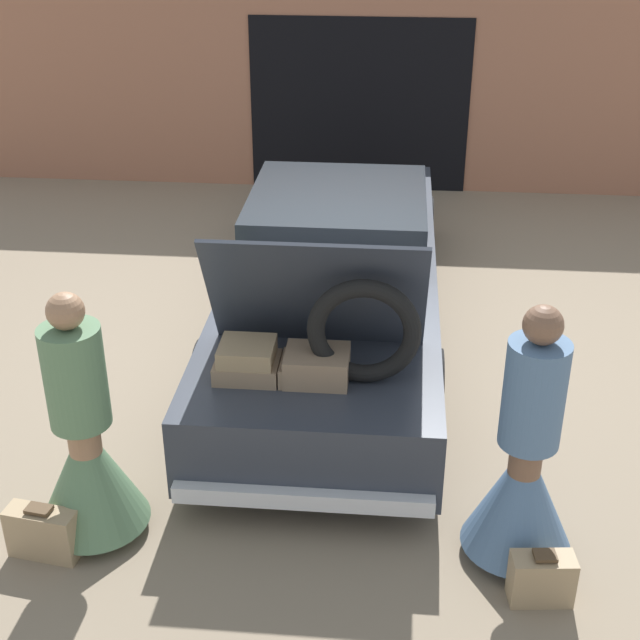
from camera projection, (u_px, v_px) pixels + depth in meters
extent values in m
plane|color=#7F705B|center=(334.00, 335.00, 8.27)|extent=(40.00, 40.00, 0.00)
cube|color=#9E664C|center=(360.00, 81.00, 11.32)|extent=(12.00, 0.12, 2.80)
cube|color=black|center=(359.00, 106.00, 11.40)|extent=(2.80, 0.02, 2.20)
cube|color=#2D333D|center=(335.00, 288.00, 8.05)|extent=(1.79, 5.39, 0.60)
cube|color=#1E2328|center=(338.00, 219.00, 8.08)|extent=(1.57, 1.73, 0.50)
cylinder|color=black|center=(270.00, 227.00, 9.63)|extent=(0.18, 0.75, 0.75)
cylinder|color=black|center=(423.00, 232.00, 9.50)|extent=(0.18, 0.75, 0.75)
cylinder|color=black|center=(210.00, 388.00, 6.73)|extent=(0.18, 0.75, 0.75)
cylinder|color=black|center=(429.00, 398.00, 6.60)|extent=(0.18, 0.75, 0.75)
cube|color=silver|center=(303.00, 499.00, 5.72)|extent=(1.70, 0.10, 0.12)
cube|color=#2D333D|center=(316.00, 295.00, 6.12)|extent=(1.52, 0.59, 1.00)
cube|color=#8C7259|center=(248.00, 368.00, 6.09)|extent=(0.44, 0.35, 0.13)
cube|color=#8C7259|center=(317.00, 366.00, 6.04)|extent=(0.43, 0.36, 0.21)
cube|color=#9E8460|center=(247.00, 352.00, 6.04)|extent=(0.37, 0.34, 0.12)
cube|color=#8C7259|center=(312.00, 370.00, 6.05)|extent=(0.43, 0.34, 0.14)
torus|color=black|center=(364.00, 332.00, 5.88)|extent=(0.76, 0.12, 0.76)
cylinder|color=#997051|center=(90.00, 477.00, 5.70)|extent=(0.21, 0.21, 0.84)
cone|color=#567A56|center=(89.00, 472.00, 5.68)|extent=(0.71, 0.71, 0.75)
cylinder|color=#567A56|center=(75.00, 377.00, 5.35)|extent=(0.38, 0.38, 0.66)
sphere|color=#997051|center=(65.00, 311.00, 5.15)|extent=(0.23, 0.23, 0.23)
cylinder|color=brown|center=(520.00, 499.00, 5.49)|extent=(0.20, 0.20, 0.85)
cone|color=slate|center=(521.00, 494.00, 5.47)|extent=(0.69, 0.69, 0.77)
cylinder|color=slate|center=(534.00, 394.00, 5.14)|extent=(0.36, 0.36, 0.68)
sphere|color=brown|center=(543.00, 325.00, 4.93)|extent=(0.23, 0.23, 0.23)
cube|color=#9E8460|center=(43.00, 533.00, 5.60)|extent=(0.47, 0.23, 0.34)
cube|color=#4C3823|center=(39.00, 509.00, 5.51)|extent=(0.17, 0.12, 0.02)
cube|color=#9E8460|center=(541.00, 579.00, 5.26)|extent=(0.39, 0.21, 0.32)
cube|color=#4C3823|center=(545.00, 555.00, 5.17)|extent=(0.14, 0.12, 0.02)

